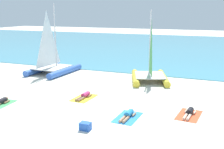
% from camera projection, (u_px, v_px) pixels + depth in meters
% --- Properties ---
extents(ground_plane, '(120.00, 120.00, 0.00)m').
position_uv_depth(ground_plane, '(136.00, 75.00, 23.47)').
color(ground_plane, silver).
extents(ocean_water, '(120.00, 40.00, 0.05)m').
position_uv_depth(ocean_water, '(175.00, 47.00, 41.86)').
color(ocean_water, '#4C9EB7').
rests_on(ocean_water, ground).
extents(sailboat_yellow, '(3.87, 4.80, 5.43)m').
position_uv_depth(sailboat_yellow, '(150.00, 71.00, 21.28)').
color(sailboat_yellow, yellow).
rests_on(sailboat_yellow, ground).
extents(sailboat_blue, '(3.11, 4.70, 5.97)m').
position_uv_depth(sailboat_blue, '(52.00, 63.00, 24.00)').
color(sailboat_blue, blue).
rests_on(sailboat_blue, ground).
extents(towel_leftmost, '(1.24, 1.98, 0.01)m').
position_uv_depth(towel_leftmost, '(0.00, 104.00, 16.14)').
color(towel_leftmost, '#4CB266').
rests_on(towel_leftmost, ground).
extents(sunbather_leftmost, '(0.57, 1.57, 0.30)m').
position_uv_depth(sunbather_leftmost, '(0.00, 102.00, 16.17)').
color(sunbather_leftmost, black).
rests_on(sunbather_leftmost, towel_leftmost).
extents(towel_center_left, '(1.18, 1.94, 0.01)m').
position_uv_depth(towel_center_left, '(84.00, 98.00, 17.35)').
color(towel_center_left, yellow).
rests_on(towel_center_left, ground).
extents(sunbather_center_left, '(0.56, 1.56, 0.30)m').
position_uv_depth(sunbather_center_left, '(84.00, 96.00, 17.38)').
color(sunbather_center_left, '#D83372').
rests_on(sunbather_center_left, towel_center_left).
extents(towel_center_right, '(1.17, 1.94, 0.01)m').
position_uv_depth(towel_center_right, '(128.00, 117.00, 14.16)').
color(towel_center_right, '#338CD8').
rests_on(towel_center_right, ground).
extents(sunbather_center_right, '(0.56, 1.56, 0.30)m').
position_uv_depth(sunbather_center_right, '(128.00, 115.00, 14.20)').
color(sunbather_center_right, '#268CCC').
rests_on(sunbather_center_right, towel_center_right).
extents(towel_rightmost, '(1.26, 1.99, 0.01)m').
position_uv_depth(towel_rightmost, '(189.00, 115.00, 14.47)').
color(towel_rightmost, '#EA5933').
rests_on(towel_rightmost, ground).
extents(sunbather_rightmost, '(0.58, 1.57, 0.30)m').
position_uv_depth(sunbather_rightmost, '(189.00, 112.00, 14.50)').
color(sunbather_rightmost, black).
rests_on(sunbather_rightmost, towel_rightmost).
extents(cooler_box, '(0.50, 0.36, 0.36)m').
position_uv_depth(cooler_box, '(85.00, 126.00, 12.66)').
color(cooler_box, blue).
rests_on(cooler_box, ground).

